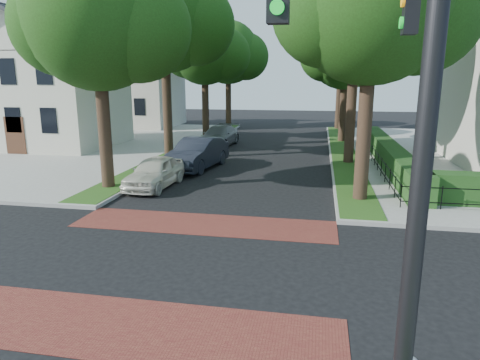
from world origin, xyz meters
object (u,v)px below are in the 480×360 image
traffic_signal (409,92)px  parked_car_rear (219,136)px  parked_car_middle (197,153)px  parked_car_front (155,172)px

traffic_signal → parked_car_rear: bearing=108.7°
traffic_signal → parked_car_rear: size_ratio=1.55×
traffic_signal → parked_car_middle: bearing=114.8°
parked_car_middle → parked_car_rear: (-0.76, 8.43, -0.11)m
parked_car_front → parked_car_rear: size_ratio=0.81×
traffic_signal → parked_car_front: size_ratio=1.92×
traffic_signal → parked_car_middle: (-7.72, 16.68, -3.85)m
parked_car_front → parked_car_rear: parked_car_rear is taller
parked_car_front → parked_car_middle: bearing=83.3°
traffic_signal → parked_car_rear: 26.80m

